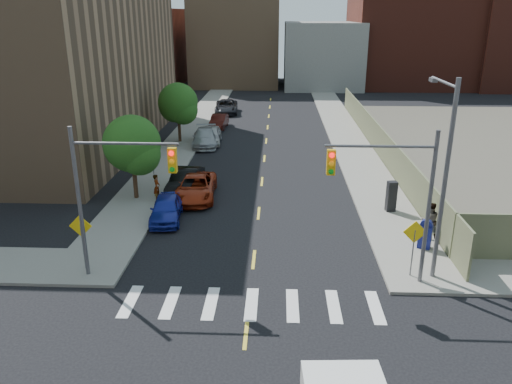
# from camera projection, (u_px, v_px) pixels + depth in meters

# --- Properties ---
(ground) EXTENTS (160.00, 160.00, 0.00)m
(ground) POSITION_uv_depth(u_px,v_px,m) (242.00, 369.00, 16.95)
(ground) COLOR black
(ground) RESTS_ON ground
(sidewalk_nw) EXTENTS (3.50, 73.00, 0.15)m
(sidewalk_nw) POSITION_uv_depth(u_px,v_px,m) (200.00, 119.00, 56.25)
(sidewalk_nw) COLOR gray
(sidewalk_nw) RESTS_ON ground
(sidewalk_ne) EXTENTS (3.50, 73.00, 0.15)m
(sidewalk_ne) POSITION_uv_depth(u_px,v_px,m) (338.00, 120.00, 55.60)
(sidewalk_ne) COLOR gray
(sidewalk_ne) RESTS_ON ground
(fence_north) EXTENTS (0.12, 44.00, 2.50)m
(fence_north) POSITION_uv_depth(u_px,v_px,m) (378.00, 139.00, 42.43)
(fence_north) COLOR #646B4B
(fence_north) RESTS_ON ground
(building_nw) EXTENTS (22.00, 30.00, 16.00)m
(building_nw) POSITION_uv_depth(u_px,v_px,m) (14.00, 54.00, 43.35)
(building_nw) COLOR #8C6B4C
(building_nw) RESTS_ON ground
(bg_bldg_west) EXTENTS (14.00, 18.00, 12.00)m
(bg_bldg_west) POSITION_uv_depth(u_px,v_px,m) (138.00, 48.00, 81.62)
(bg_bldg_west) COLOR #592319
(bg_bldg_west) RESTS_ON ground
(bg_bldg_midwest) EXTENTS (14.00, 16.00, 15.00)m
(bg_bldg_midwest) POSITION_uv_depth(u_px,v_px,m) (236.00, 38.00, 82.32)
(bg_bldg_midwest) COLOR #8C6B4C
(bg_bldg_midwest) RESTS_ON ground
(bg_bldg_center) EXTENTS (12.00, 16.00, 10.00)m
(bg_bldg_center) POSITION_uv_depth(u_px,v_px,m) (322.00, 55.00, 80.70)
(bg_bldg_center) COLOR gray
(bg_bldg_center) RESTS_ON ground
(bg_bldg_east) EXTENTS (18.00, 18.00, 16.00)m
(bg_bldg_east) POSITION_uv_depth(u_px,v_px,m) (408.00, 35.00, 80.97)
(bg_bldg_east) COLOR #592319
(bg_bldg_east) RESTS_ON ground
(signal_nw) EXTENTS (4.59, 0.30, 7.00)m
(signal_nw) POSITION_uv_depth(u_px,v_px,m) (112.00, 184.00, 21.30)
(signal_nw) COLOR #59595E
(signal_nw) RESTS_ON ground
(signal_ne) EXTENTS (4.59, 0.30, 7.00)m
(signal_ne) POSITION_uv_depth(u_px,v_px,m) (394.00, 188.00, 20.80)
(signal_ne) COLOR #59595E
(signal_ne) RESTS_ON ground
(streetlight_ne) EXTENTS (0.25, 3.70, 9.00)m
(streetlight_ne) POSITION_uv_depth(u_px,v_px,m) (444.00, 166.00, 21.31)
(streetlight_ne) COLOR #59595E
(streetlight_ne) RESTS_ON ground
(warn_sign_nw) EXTENTS (1.06, 0.06, 2.83)m
(warn_sign_nw) POSITION_uv_depth(u_px,v_px,m) (81.00, 232.00, 22.71)
(warn_sign_nw) COLOR #59595E
(warn_sign_nw) RESTS_ON ground
(warn_sign_ne) EXTENTS (1.06, 0.06, 2.83)m
(warn_sign_ne) POSITION_uv_depth(u_px,v_px,m) (414.00, 238.00, 22.07)
(warn_sign_ne) COLOR #59595E
(warn_sign_ne) RESTS_ON ground
(warn_sign_midwest) EXTENTS (1.06, 0.06, 2.83)m
(warn_sign_midwest) POSITION_uv_depth(u_px,v_px,m) (152.00, 153.00, 35.39)
(warn_sign_midwest) COLOR #59595E
(warn_sign_midwest) RESTS_ON ground
(tree_west_near) EXTENTS (3.66, 3.64, 5.52)m
(tree_west_near) POSITION_uv_depth(u_px,v_px,m) (132.00, 147.00, 31.18)
(tree_west_near) COLOR #332114
(tree_west_near) RESTS_ON ground
(tree_west_far) EXTENTS (3.66, 3.64, 5.52)m
(tree_west_far) POSITION_uv_depth(u_px,v_px,m) (178.00, 105.00, 45.28)
(tree_west_far) COLOR #332114
(tree_west_far) RESTS_ON ground
(parked_car_blue) EXTENTS (2.10, 4.37, 1.44)m
(parked_car_blue) POSITION_uv_depth(u_px,v_px,m) (166.00, 209.00, 28.87)
(parked_car_blue) COLOR #1B2696
(parked_car_blue) RESTS_ON ground
(parked_car_black) EXTENTS (2.06, 4.86, 1.56)m
(parked_car_black) POSITION_uv_depth(u_px,v_px,m) (185.00, 181.00, 33.37)
(parked_car_black) COLOR black
(parked_car_black) RESTS_ON ground
(parked_car_red) EXTENTS (2.79, 5.54, 1.50)m
(parked_car_red) POSITION_uv_depth(u_px,v_px,m) (195.00, 187.00, 32.29)
(parked_car_red) COLOR maroon
(parked_car_red) RESTS_ON ground
(parked_car_silver) EXTENTS (2.66, 5.51, 1.55)m
(parked_car_silver) POSITION_uv_depth(u_px,v_px,m) (205.00, 138.00, 45.05)
(parked_car_silver) COLOR #9DA0A4
(parked_car_silver) RESTS_ON ground
(parked_car_white) EXTENTS (2.15, 4.76, 1.58)m
(parked_car_white) POSITION_uv_depth(u_px,v_px,m) (211.00, 135.00, 45.91)
(parked_car_white) COLOR silver
(parked_car_white) RESTS_ON ground
(parked_car_maroon) EXTENTS (1.72, 4.35, 1.41)m
(parked_car_maroon) POSITION_uv_depth(u_px,v_px,m) (219.00, 121.00, 52.08)
(parked_car_maroon) COLOR #380F0B
(parked_car_maroon) RESTS_ON ground
(parked_car_grey) EXTENTS (2.98, 5.82, 1.57)m
(parked_car_grey) POSITION_uv_depth(u_px,v_px,m) (226.00, 107.00, 59.79)
(parked_car_grey) COLOR black
(parked_car_grey) RESTS_ON ground
(mailbox) EXTENTS (0.77, 0.69, 1.54)m
(mailbox) POSITION_uv_depth(u_px,v_px,m) (425.00, 234.00, 25.13)
(mailbox) COLOR navy
(mailbox) RESTS_ON sidewalk_ne
(payphone) EXTENTS (0.61, 0.53, 1.85)m
(payphone) POSITION_uv_depth(u_px,v_px,m) (391.00, 196.00, 29.78)
(payphone) COLOR black
(payphone) RESTS_ON sidewalk_ne
(pedestrian_west) EXTENTS (0.46, 0.65, 1.69)m
(pedestrian_west) POSITION_uv_depth(u_px,v_px,m) (157.00, 187.00, 31.56)
(pedestrian_west) COLOR gray
(pedestrian_west) RESTS_ON sidewalk_nw
(pedestrian_east) EXTENTS (0.97, 0.77, 1.96)m
(pedestrian_east) POSITION_uv_depth(u_px,v_px,m) (430.00, 220.00, 26.20)
(pedestrian_east) COLOR gray
(pedestrian_east) RESTS_ON sidewalk_ne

